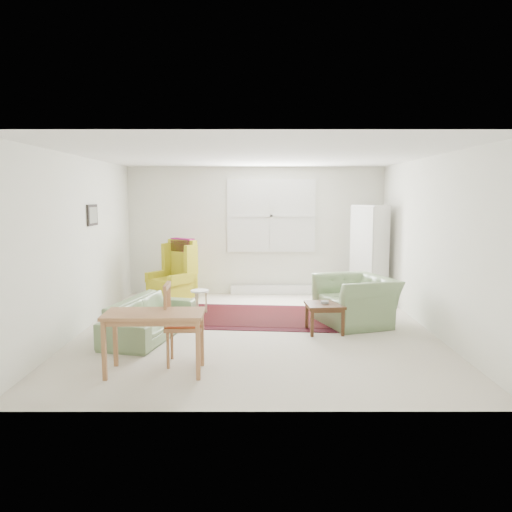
{
  "coord_description": "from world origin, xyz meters",
  "views": [
    {
      "loc": [
        -0.01,
        -7.06,
        1.95
      ],
      "look_at": [
        0.0,
        0.3,
        1.05
      ],
      "focal_mm": 35.0,
      "sensor_mm": 36.0,
      "label": 1
    }
  ],
  "objects_px": {
    "wingback_chair": "(171,271)",
    "desk_chair": "(184,324)",
    "coffee_table": "(324,318)",
    "stool": "(200,302)",
    "desk": "(155,343)",
    "armchair": "(356,296)",
    "sofa": "(150,310)",
    "cabinet": "(369,253)"
  },
  "relations": [
    {
      "from": "wingback_chair",
      "to": "desk_chair",
      "type": "distance_m",
      "value": 3.37
    },
    {
      "from": "desk_chair",
      "to": "wingback_chair",
      "type": "bearing_deg",
      "value": 9.98
    },
    {
      "from": "cabinet",
      "to": "desk_chair",
      "type": "distance_m",
      "value": 4.62
    },
    {
      "from": "sofa",
      "to": "stool",
      "type": "relative_size",
      "value": 4.48
    },
    {
      "from": "coffee_table",
      "to": "wingback_chair",
      "type": "bearing_deg",
      "value": 142.06
    },
    {
      "from": "cabinet",
      "to": "desk_chair",
      "type": "xyz_separation_m",
      "value": [
        -2.93,
        -3.54,
        -0.41
      ]
    },
    {
      "from": "sofa",
      "to": "stool",
      "type": "bearing_deg",
      "value": -9.49
    },
    {
      "from": "cabinet",
      "to": "desk",
      "type": "xyz_separation_m",
      "value": [
        -3.21,
        -3.84,
        -0.54
      ]
    },
    {
      "from": "wingback_chair",
      "to": "cabinet",
      "type": "relative_size",
      "value": 0.66
    },
    {
      "from": "coffee_table",
      "to": "desk",
      "type": "xyz_separation_m",
      "value": [
        -2.09,
        -1.64,
        0.13
      ]
    },
    {
      "from": "wingback_chair",
      "to": "coffee_table",
      "type": "relative_size",
      "value": 2.26
    },
    {
      "from": "sofa",
      "to": "armchair",
      "type": "relative_size",
      "value": 1.6
    },
    {
      "from": "wingback_chair",
      "to": "desk_chair",
      "type": "height_order",
      "value": "wingback_chair"
    },
    {
      "from": "wingback_chair",
      "to": "desk",
      "type": "distance_m",
      "value": 3.63
    },
    {
      "from": "wingback_chair",
      "to": "desk",
      "type": "relative_size",
      "value": 1.08
    },
    {
      "from": "armchair",
      "to": "stool",
      "type": "distance_m",
      "value": 2.55
    },
    {
      "from": "armchair",
      "to": "cabinet",
      "type": "bearing_deg",
      "value": 142.51
    },
    {
      "from": "armchair",
      "to": "cabinet",
      "type": "xyz_separation_m",
      "value": [
        0.58,
        1.73,
        0.45
      ]
    },
    {
      "from": "sofa",
      "to": "coffee_table",
      "type": "height_order",
      "value": "sofa"
    },
    {
      "from": "wingback_chair",
      "to": "cabinet",
      "type": "xyz_separation_m",
      "value": [
        3.64,
        0.25,
        0.3
      ]
    },
    {
      "from": "desk",
      "to": "armchair",
      "type": "bearing_deg",
      "value": 38.76
    },
    {
      "from": "armchair",
      "to": "coffee_table",
      "type": "xyz_separation_m",
      "value": [
        -0.54,
        -0.47,
        -0.22
      ]
    },
    {
      "from": "sofa",
      "to": "desk_chair",
      "type": "relative_size",
      "value": 1.88
    },
    {
      "from": "stool",
      "to": "desk_chair",
      "type": "relative_size",
      "value": 0.42
    },
    {
      "from": "armchair",
      "to": "desk",
      "type": "xyz_separation_m",
      "value": [
        -2.63,
        -2.11,
        -0.09
      ]
    },
    {
      "from": "coffee_table",
      "to": "stool",
      "type": "distance_m",
      "value": 2.22
    },
    {
      "from": "armchair",
      "to": "coffee_table",
      "type": "bearing_deg",
      "value": -67.78
    },
    {
      "from": "sofa",
      "to": "coffee_table",
      "type": "xyz_separation_m",
      "value": [
        2.45,
        0.16,
        -0.15
      ]
    },
    {
      "from": "sofa",
      "to": "stool",
      "type": "height_order",
      "value": "sofa"
    },
    {
      "from": "armchair",
      "to": "coffee_table",
      "type": "relative_size",
      "value": 2.16
    },
    {
      "from": "desk",
      "to": "desk_chair",
      "type": "height_order",
      "value": "desk_chair"
    },
    {
      "from": "wingback_chair",
      "to": "stool",
      "type": "xyz_separation_m",
      "value": [
        0.61,
        -0.82,
        -0.38
      ]
    },
    {
      "from": "desk_chair",
      "to": "cabinet",
      "type": "bearing_deg",
      "value": -41.7
    },
    {
      "from": "desk",
      "to": "desk_chair",
      "type": "xyz_separation_m",
      "value": [
        0.28,
        0.3,
        0.13
      ]
    },
    {
      "from": "sofa",
      "to": "desk",
      "type": "relative_size",
      "value": 1.66
    },
    {
      "from": "sofa",
      "to": "coffee_table",
      "type": "distance_m",
      "value": 2.46
    },
    {
      "from": "stool",
      "to": "desk_chair",
      "type": "height_order",
      "value": "desk_chair"
    },
    {
      "from": "armchair",
      "to": "coffee_table",
      "type": "height_order",
      "value": "armchair"
    },
    {
      "from": "wingback_chair",
      "to": "desk",
      "type": "bearing_deg",
      "value": -46.21
    },
    {
      "from": "coffee_table",
      "to": "desk_chair",
      "type": "height_order",
      "value": "desk_chair"
    },
    {
      "from": "stool",
      "to": "cabinet",
      "type": "distance_m",
      "value": 3.28
    },
    {
      "from": "coffee_table",
      "to": "stool",
      "type": "bearing_deg",
      "value": 149.11
    }
  ]
}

